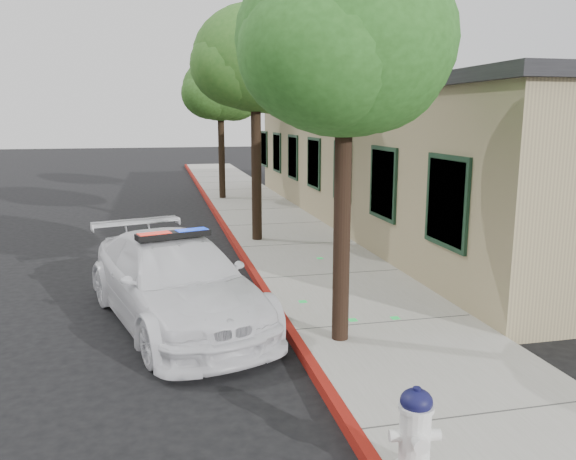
# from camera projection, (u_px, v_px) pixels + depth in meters

# --- Properties ---
(ground) EXTENTS (120.00, 120.00, 0.00)m
(ground) POSITION_uv_depth(u_px,v_px,m) (288.00, 339.00, 8.99)
(ground) COLOR black
(ground) RESTS_ON ground
(sidewalk) EXTENTS (3.20, 60.00, 0.15)m
(sidewalk) POSITION_uv_depth(u_px,v_px,m) (329.00, 277.00, 12.20)
(sidewalk) COLOR gray
(sidewalk) RESTS_ON ground
(red_curb) EXTENTS (0.14, 60.00, 0.16)m
(red_curb) POSITION_uv_depth(u_px,v_px,m) (259.00, 282.00, 11.86)
(red_curb) COLOR maroon
(red_curb) RESTS_ON ground
(clapboard_building) EXTENTS (7.30, 20.89, 4.24)m
(clapboard_building) POSITION_uv_depth(u_px,v_px,m) (426.00, 158.00, 18.65)
(clapboard_building) COLOR tan
(clapboard_building) RESTS_ON ground
(police_car) EXTENTS (3.43, 5.45, 1.59)m
(police_car) POSITION_uv_depth(u_px,v_px,m) (175.00, 281.00, 9.59)
(police_car) COLOR white
(police_car) RESTS_ON ground
(fire_hydrant) EXTENTS (0.50, 0.43, 0.86)m
(fire_hydrant) POSITION_uv_depth(u_px,v_px,m) (415.00, 430.00, 5.30)
(fire_hydrant) COLOR silver
(fire_hydrant) RESTS_ON sidewalk
(street_tree_near) EXTENTS (3.14, 3.06, 5.61)m
(street_tree_near) POSITION_uv_depth(u_px,v_px,m) (346.00, 51.00, 7.82)
(street_tree_near) COLOR black
(street_tree_near) RESTS_ON sidewalk
(street_tree_mid) EXTENTS (3.46, 3.24, 6.18)m
(street_tree_mid) POSITION_uv_depth(u_px,v_px,m) (256.00, 64.00, 14.80)
(street_tree_mid) COLOR black
(street_tree_mid) RESTS_ON sidewalk
(street_tree_far) EXTENTS (3.26, 3.01, 5.70)m
(street_tree_far) POSITION_uv_depth(u_px,v_px,m) (221.00, 92.00, 22.88)
(street_tree_far) COLOR black
(street_tree_far) RESTS_ON sidewalk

